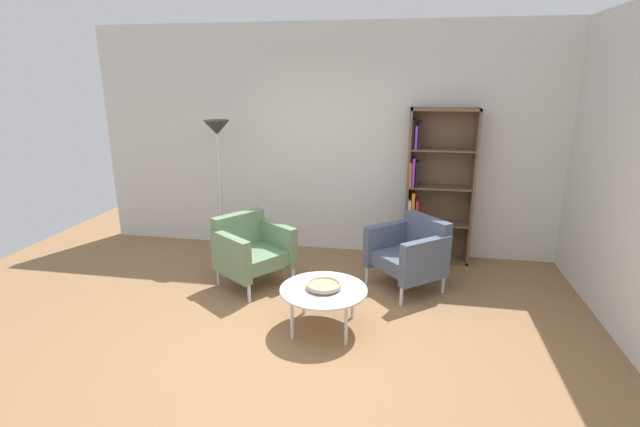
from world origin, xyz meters
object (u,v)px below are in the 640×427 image
at_px(bookshelf_tall, 434,187).
at_px(coffee_table_low, 324,292).
at_px(decorative_bowl, 324,285).
at_px(armchair_corner_red, 251,249).
at_px(floor_lamp_torchiere, 218,144).
at_px(armchair_by_bookshelf, 410,252).

relative_size(bookshelf_tall, coffee_table_low, 2.37).
bearing_deg(decorative_bowl, armchair_corner_red, 139.55).
bearing_deg(floor_lamp_torchiere, decorative_bowl, -45.44).
distance_m(coffee_table_low, armchair_corner_red, 1.26).
relative_size(bookshelf_tall, armchair_corner_red, 2.01).
bearing_deg(armchair_by_bookshelf, floor_lamp_torchiere, -144.86).
distance_m(bookshelf_tall, armchair_by_bookshelf, 1.08).
height_order(coffee_table_low, armchair_by_bookshelf, armchair_by_bookshelf).
height_order(bookshelf_tall, floor_lamp_torchiere, bookshelf_tall).
height_order(coffee_table_low, floor_lamp_torchiere, floor_lamp_torchiere).
relative_size(armchair_by_bookshelf, armchair_corner_red, 1.00).
distance_m(decorative_bowl, floor_lamp_torchiere, 2.53).
height_order(coffee_table_low, decorative_bowl, decorative_bowl).
distance_m(bookshelf_tall, coffee_table_low, 2.28).
xyz_separation_m(coffee_table_low, decorative_bowl, (0.00, 0.00, 0.06)).
xyz_separation_m(decorative_bowl, armchair_corner_red, (-0.96, 0.82, -0.02)).
distance_m(armchair_by_bookshelf, floor_lamp_torchiere, 2.68).
bearing_deg(coffee_table_low, decorative_bowl, 90.00).
bearing_deg(bookshelf_tall, floor_lamp_torchiere, -173.46).
distance_m(bookshelf_tall, armchair_corner_red, 2.35).
relative_size(decorative_bowl, floor_lamp_torchiere, 0.18).
bearing_deg(bookshelf_tall, coffee_table_low, -117.82).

